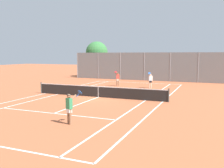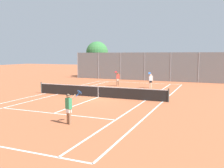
% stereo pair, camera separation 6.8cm
% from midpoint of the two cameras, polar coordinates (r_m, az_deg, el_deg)
% --- Properties ---
extents(ground_plane, '(120.00, 120.00, 0.00)m').
position_cam_midpoint_polar(ground_plane, '(21.37, -3.24, -3.02)').
color(ground_plane, '#B25B38').
extents(court_line_markings, '(11.10, 23.90, 0.01)m').
position_cam_midpoint_polar(court_line_markings, '(21.37, -3.24, -3.01)').
color(court_line_markings, white).
rests_on(court_line_markings, ground).
extents(tennis_net, '(12.00, 0.10, 1.07)m').
position_cam_midpoint_polar(tennis_net, '(21.29, -3.25, -1.67)').
color(tennis_net, '#474C47').
rests_on(tennis_net, ground).
extents(player_near_side, '(0.85, 0.68, 1.77)m').
position_cam_midpoint_polar(player_near_side, '(13.19, -9.86, -5.15)').
color(player_near_side, '#936B4C').
rests_on(player_near_side, ground).
extents(player_far_left, '(0.44, 0.89, 1.77)m').
position_cam_midpoint_polar(player_far_left, '(28.87, 1.23, 1.39)').
color(player_far_left, '#936B4C').
rests_on(player_far_left, ground).
extents(player_far_right, '(0.43, 0.90, 1.77)m').
position_cam_midpoint_polar(player_far_right, '(27.23, 8.70, 0.99)').
color(player_far_right, beige).
rests_on(player_far_right, ground).
extents(loose_tennis_ball_0, '(0.07, 0.07, 0.07)m').
position_cam_midpoint_polar(loose_tennis_ball_0, '(24.29, -5.04, -1.78)').
color(loose_tennis_ball_0, '#D1DB33').
rests_on(loose_tennis_ball_0, ground).
extents(loose_tennis_ball_1, '(0.07, 0.07, 0.07)m').
position_cam_midpoint_polar(loose_tennis_ball_1, '(28.37, 3.80, -0.54)').
color(loose_tennis_ball_1, '#D1DB33').
rests_on(loose_tennis_ball_1, ground).
extents(loose_tennis_ball_2, '(0.07, 0.07, 0.07)m').
position_cam_midpoint_polar(loose_tennis_ball_2, '(30.38, -0.35, -0.04)').
color(loose_tennis_ball_2, '#D1DB33').
rests_on(loose_tennis_ball_2, ground).
extents(back_fence, '(21.59, 0.08, 3.93)m').
position_cam_midpoint_polar(back_fence, '(35.26, 7.33, 4.00)').
color(back_fence, gray).
rests_on(back_fence, ground).
extents(tree_behind_left, '(3.51, 3.51, 5.71)m').
position_cam_midpoint_polar(tree_behind_left, '(40.38, -3.66, 7.07)').
color(tree_behind_left, brown).
rests_on(tree_behind_left, ground).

